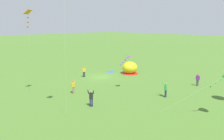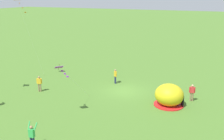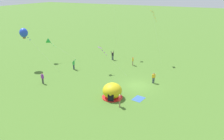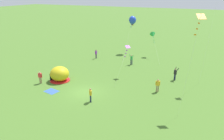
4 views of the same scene
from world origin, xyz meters
The scene contains 13 objects.
ground_plane centered at (0.00, 0.00, 0.00)m, with size 300.00×300.00×0.00m, color #477028.
popup_tent centered at (-5.26, 1.72, 1.00)m, with size 2.81×2.81×2.10m.
picnic_blanket centered at (-4.01, -1.64, 0.01)m, with size 1.70×1.30×0.01m, color #3359A5.
person_far_back centered at (-5.90, 13.49, 0.96)m, with size 0.26×0.59×1.72m.
person_with_toddler centered at (1.97, -1.92, 0.96)m, with size 0.43×0.46×1.72m.
person_watching_sky centered at (8.28, 4.01, 0.96)m, with size 0.54×0.38×1.72m.
person_flying_kite centered at (9.56, 8.96, 1.00)m, with size 0.69×0.71×1.89m.
person_center_field centered at (1.46, 12.88, 1.00)m, with size 0.68×0.51×1.89m.
person_strolling centered at (-7.05, -0.22, 0.96)m, with size 0.57×0.34×1.72m.
kite_orange centered at (12.36, 1.81, 9.39)m, with size 1.34×3.30×10.10m.
kite_purple centered at (2.61, 7.64, 4.10)m, with size 0.89×5.54×4.65m.
kite_green centered at (3.16, 19.76, 4.09)m, with size 3.54×5.69×4.77m.
kite_blue centered at (-1.56, 21.08, 6.56)m, with size 1.51×7.35×7.39m.
Camera 4 is at (13.81, -21.23, 12.09)m, focal length 35.00 mm.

